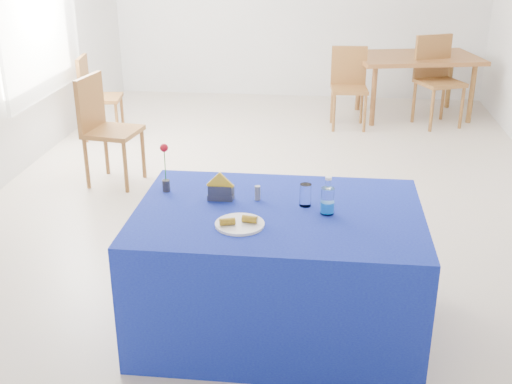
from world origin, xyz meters
TOP-DOWN VIEW (x-y plane):
  - floor at (0.00, 0.00)m, footprint 7.00×7.00m
  - window_pane at (-2.47, 0.80)m, footprint 0.04×1.50m
  - curtain at (-2.40, 0.80)m, footprint 0.04×1.75m
  - plate at (-0.01, -2.32)m, footprint 0.26×0.26m
  - drinking_glass at (0.32, -2.03)m, footprint 0.07×0.07m
  - salt_shaker at (0.04, -1.97)m, footprint 0.03×0.03m
  - pepper_shaker at (-0.11, -1.97)m, footprint 0.03×0.03m
  - blue_table at (0.18, -2.10)m, footprint 1.60×1.10m
  - water_bottle at (0.44, -2.12)m, footprint 0.08×0.08m
  - napkin_holder at (-0.17, -1.99)m, footprint 0.16×0.06m
  - rose_vase at (-0.51, -1.90)m, footprint 0.05×0.05m
  - oak_table at (1.48, 2.62)m, footprint 1.63×1.22m
  - chair_bg_left at (0.67, 2.12)m, footprint 0.44×0.44m
  - chair_bg_right at (1.69, 2.33)m, footprint 0.61×0.61m
  - chair_win_a at (-1.58, 0.04)m, footprint 0.50×0.50m
  - chair_win_b at (-2.13, 1.35)m, footprint 0.46×0.46m
  - banana_pieces at (-0.02, -2.33)m, footprint 0.20×0.10m

SIDE VIEW (x-z plane):
  - floor at x=0.00m, z-range 0.00..0.00m
  - blue_table at x=0.18m, z-range 0.00..0.76m
  - chair_win_b at x=-2.13m, z-range 0.07..0.98m
  - chair_bg_left at x=0.67m, z-range 0.07..0.99m
  - chair_win_a at x=-1.58m, z-range 0.08..1.07m
  - chair_bg_right at x=1.69m, z-range 0.08..1.12m
  - oak_table at x=1.48m, z-range 0.30..1.06m
  - plate at x=-0.01m, z-range 0.76..0.77m
  - banana_pieces at x=-0.02m, z-range 0.77..0.81m
  - salt_shaker at x=0.04m, z-range 0.76..0.84m
  - pepper_shaker at x=-0.11m, z-range 0.76..0.84m
  - napkin_holder at x=-0.17m, z-range 0.72..0.89m
  - drinking_glass at x=0.32m, z-range 0.76..0.89m
  - water_bottle at x=0.44m, z-range 0.72..0.94m
  - rose_vase at x=-0.51m, z-range 0.76..1.05m
  - window_pane at x=-2.47m, z-range 0.75..2.35m
  - curtain at x=-2.40m, z-range 0.62..2.48m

